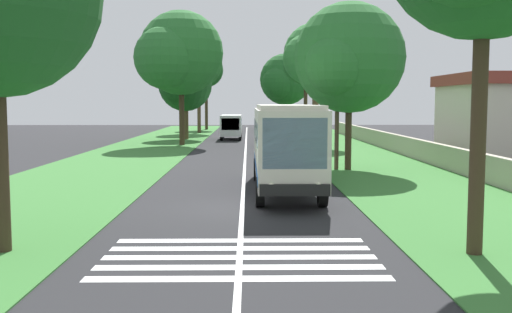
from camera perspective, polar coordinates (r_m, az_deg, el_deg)
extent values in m
plane|color=#262628|center=(21.75, -1.32, -4.95)|extent=(160.00, 160.00, 0.00)
cube|color=#387533|center=(37.57, -13.70, -0.77)|extent=(120.00, 8.00, 0.04)
cube|color=#387533|center=(37.47, 11.56, -0.74)|extent=(120.00, 8.00, 0.04)
cube|color=silver|center=(36.61, -1.09, -0.80)|extent=(110.00, 0.16, 0.01)
cube|color=silver|center=(25.64, 2.79, 1.32)|extent=(11.00, 2.50, 2.90)
cube|color=slate|center=(25.91, 2.75, 2.52)|extent=(9.68, 2.54, 0.85)
cube|color=slate|center=(20.18, 3.74, 1.25)|extent=(0.08, 2.20, 1.74)
cube|color=#1E4C9E|center=(25.73, 2.78, -0.90)|extent=(10.78, 2.53, 0.36)
cube|color=silver|center=(25.58, 2.80, 4.76)|extent=(10.56, 2.30, 0.18)
cube|color=black|center=(20.24, 3.74, -3.23)|extent=(0.16, 2.40, 0.40)
sphere|color=#F2EDCC|center=(20.23, 1.46, -2.85)|extent=(0.24, 0.24, 0.24)
sphere|color=#F2EDCC|center=(20.36, 6.00, -2.83)|extent=(0.24, 0.24, 0.24)
cylinder|color=black|center=(21.89, 0.39, -3.43)|extent=(1.10, 0.32, 1.10)
cylinder|color=black|center=(29.22, 0.10, -1.25)|extent=(1.10, 0.32, 1.10)
cylinder|color=black|center=(22.05, 6.38, -3.40)|extent=(1.10, 0.32, 1.10)
cylinder|color=black|center=(29.35, 4.60, -1.24)|extent=(1.10, 0.32, 1.10)
cube|color=silver|center=(13.25, -1.70, -11.61)|extent=(0.45, 6.80, 0.01)
cube|color=silver|center=(14.11, -1.64, -10.56)|extent=(0.45, 6.80, 0.01)
cube|color=silver|center=(14.98, -1.59, -9.62)|extent=(0.45, 6.80, 0.01)
cube|color=silver|center=(15.85, -1.54, -8.79)|extent=(0.45, 6.80, 0.01)
cube|color=silver|center=(16.73, -1.50, -8.04)|extent=(0.45, 6.80, 0.01)
cube|color=gray|center=(43.99, 1.55, 0.89)|extent=(4.30, 1.75, 0.70)
cube|color=slate|center=(43.84, 1.56, 1.69)|extent=(2.00, 1.61, 0.55)
cylinder|color=black|center=(42.63, 0.57, 0.48)|extent=(0.64, 0.22, 0.64)
cylinder|color=black|center=(45.32, 0.50, 0.76)|extent=(0.64, 0.22, 0.64)
cylinder|color=black|center=(42.70, 2.67, 0.48)|extent=(0.64, 0.22, 0.64)
cylinder|color=black|center=(45.38, 2.46, 0.76)|extent=(0.64, 0.22, 0.64)
cube|color=navy|center=(51.67, 1.34, 1.53)|extent=(4.30, 1.75, 0.70)
cube|color=slate|center=(51.54, 1.35, 2.22)|extent=(2.00, 1.61, 0.55)
cylinder|color=black|center=(50.32, 0.51, 1.20)|extent=(0.64, 0.22, 0.64)
cylinder|color=black|center=(53.01, 0.44, 1.40)|extent=(0.64, 0.22, 0.64)
cylinder|color=black|center=(50.38, 2.28, 1.20)|extent=(0.64, 0.22, 0.64)
cylinder|color=black|center=(53.07, 2.13, 1.41)|extent=(0.64, 0.22, 0.64)
cube|color=silver|center=(61.76, -2.39, 3.02)|extent=(6.00, 2.10, 2.10)
cube|color=slate|center=(61.94, -2.38, 3.37)|extent=(5.04, 2.13, 0.70)
cube|color=slate|center=(58.78, -2.47, 3.11)|extent=(0.06, 1.76, 1.18)
cylinder|color=black|center=(59.95, -3.34, 1.89)|extent=(0.76, 0.24, 0.76)
cylinder|color=black|center=(63.74, -3.19, 2.09)|extent=(0.76, 0.24, 0.76)
cylinder|color=black|center=(59.89, -1.53, 1.90)|extent=(0.76, 0.24, 0.76)
cylinder|color=black|center=(63.68, -1.48, 2.10)|extent=(0.76, 0.24, 0.76)
cylinder|color=#3D2D1E|center=(53.55, -7.13, 4.37)|extent=(0.47, 0.47, 6.11)
sphere|color=#286B2D|center=(53.72, -7.19, 9.83)|extent=(7.45, 7.45, 7.45)
sphere|color=#286B2D|center=(55.90, -6.92, 9.07)|extent=(4.68, 4.68, 4.68)
sphere|color=#286B2D|center=(51.97, -8.66, 9.35)|extent=(5.42, 5.42, 5.42)
cylinder|color=#3D2D1E|center=(83.92, -4.78, 4.98)|extent=(0.42, 0.42, 6.98)
sphere|color=#1E5623|center=(84.04, -4.80, 8.26)|extent=(4.79, 4.79, 4.79)
sphere|color=#1E5623|center=(85.45, -4.73, 7.97)|extent=(2.75, 2.75, 2.75)
sphere|color=#1E5623|center=(82.88, -5.36, 8.05)|extent=(3.07, 3.07, 3.07)
cylinder|color=brown|center=(62.06, -6.77, 3.57)|extent=(0.60, 0.60, 4.12)
sphere|color=#19471E|center=(62.06, -6.80, 6.88)|extent=(5.54, 5.54, 5.54)
sphere|color=#19471E|center=(63.71, -6.64, 6.46)|extent=(3.44, 3.44, 3.44)
sphere|color=#19471E|center=(60.77, -7.72, 6.51)|extent=(3.21, 3.21, 3.21)
cylinder|color=#4C3826|center=(74.92, -5.48, 4.95)|extent=(0.44, 0.44, 6.98)
sphere|color=#286B2D|center=(75.07, -5.51, 8.85)|extent=(5.88, 5.88, 5.88)
sphere|color=#286B2D|center=(76.80, -5.40, 8.44)|extent=(3.83, 3.83, 3.83)
sphere|color=#286B2D|center=(73.66, -6.30, 8.57)|extent=(4.06, 4.06, 4.06)
sphere|color=#1E5623|center=(17.96, -21.78, 12.39)|extent=(3.00, 3.00, 3.00)
cylinder|color=brown|center=(51.82, 5.70, 4.48)|extent=(0.55, 0.55, 6.31)
sphere|color=#337A38|center=(51.98, 5.75, 9.65)|extent=(5.57, 5.57, 5.57)
sphere|color=#337A38|center=(53.60, 5.54, 9.07)|extent=(3.19, 3.19, 3.19)
sphere|color=#337A38|center=(50.48, 4.97, 9.31)|extent=(4.16, 4.16, 4.16)
cylinder|color=#3D2D1E|center=(64.45, 4.76, 4.79)|extent=(0.41, 0.41, 6.70)
sphere|color=#1E5623|center=(64.59, 4.80, 8.94)|extent=(4.80, 4.80, 4.80)
sphere|color=#1E5623|center=(66.00, 4.67, 8.55)|extent=(3.33, 3.33, 3.33)
sphere|color=#1E5623|center=(63.31, 4.24, 8.70)|extent=(3.59, 3.59, 3.59)
cylinder|color=#3D2D1E|center=(33.97, 8.84, 2.61)|extent=(0.37, 0.37, 4.59)
sphere|color=#286B2D|center=(34.03, 8.94, 9.34)|extent=(6.19, 6.19, 6.19)
sphere|color=#286B2D|center=(35.83, 8.42, 8.40)|extent=(4.44, 4.44, 4.44)
sphere|color=#286B2D|center=(32.33, 7.75, 8.76)|extent=(3.45, 3.45, 3.45)
cylinder|color=#4C3826|center=(84.82, 2.84, 4.34)|extent=(0.40, 0.40, 5.05)
sphere|color=#1E5623|center=(84.87, 2.85, 7.40)|extent=(7.26, 7.26, 7.26)
sphere|color=#1E5623|center=(87.02, 2.76, 6.98)|extent=(5.35, 5.35, 5.35)
sphere|color=#1E5623|center=(82.98, 2.17, 7.07)|extent=(4.58, 4.58, 4.58)
cylinder|color=#3D2D1E|center=(15.70, 20.53, 2.79)|extent=(0.39, 0.39, 6.45)
cylinder|color=#473828|center=(33.99, 7.77, 5.11)|extent=(0.24, 0.24, 7.53)
cube|color=#3D3326|center=(34.13, 7.84, 10.43)|extent=(0.12, 1.40, 0.12)
cube|color=#B2A893|center=(43.06, 14.58, 0.88)|extent=(70.00, 0.40, 1.34)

